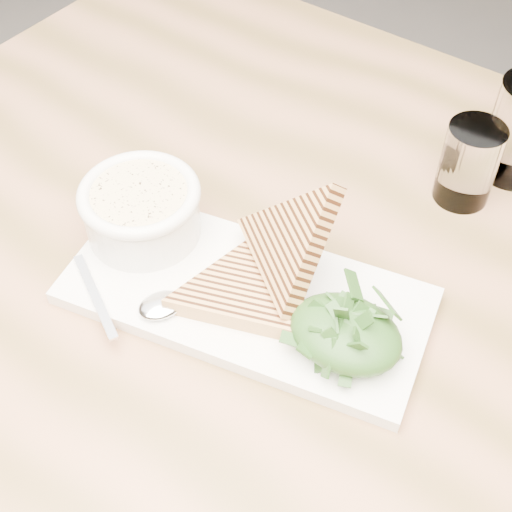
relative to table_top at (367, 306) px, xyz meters
The scene contains 13 objects.
table_top is the anchor object (origin of this frame).
table_leg_bl 0.82m from the table_top, 147.39° to the left, with size 0.06×0.06×0.68m, color #996746.
platter 0.13m from the table_top, 144.65° to the right, with size 0.37×0.16×0.02m, color white.
soup_bowl 0.26m from the table_top, 166.02° to the right, with size 0.12×0.12×0.05m, color white.
soup 0.26m from the table_top, 166.02° to the right, with size 0.10×0.10×0.01m, color beige.
bowl_rim 0.27m from the table_top, 166.02° to the right, with size 0.13×0.13×0.01m, color white.
sandwich_flat 0.14m from the table_top, 141.35° to the right, with size 0.15×0.15×0.02m, color tan, non-canonical shape.
sandwich_lean 0.12m from the table_top, 156.29° to the right, with size 0.15×0.15×0.09m, color tan, non-canonical shape.
salad_base 0.10m from the table_top, 83.01° to the right, with size 0.11×0.09×0.04m, color black.
arugula_pile 0.10m from the table_top, 83.01° to the right, with size 0.11×0.10×0.05m, color #356123, non-canonical shape.
spoon_bowl 0.22m from the table_top, 140.13° to the right, with size 0.03×0.05×0.01m, color silver.
spoon_handle 0.28m from the table_top, 144.89° to the right, with size 0.12×0.01×0.00m, color silver.
glass_near 0.20m from the table_top, 82.06° to the left, with size 0.06×0.06×0.10m, color white.
Camera 1 is at (0.26, -0.28, 1.30)m, focal length 50.00 mm.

